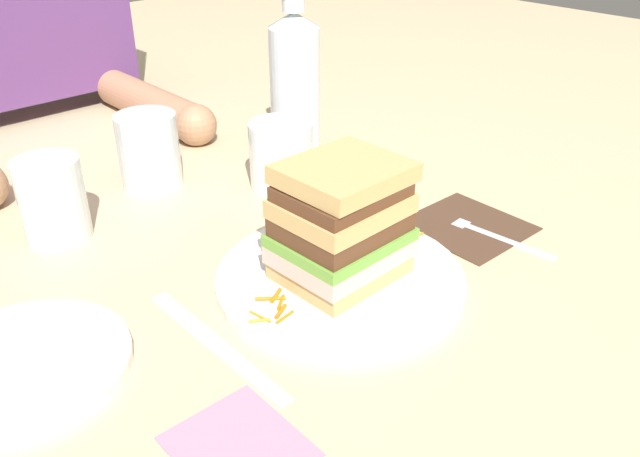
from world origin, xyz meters
TOP-DOWN VIEW (x-y plane):
  - ground_plane at (0.00, 0.00)m, footprint 3.00×3.00m
  - main_plate at (0.02, -0.01)m, footprint 0.25×0.25m
  - sandwich at (0.02, -0.01)m, footprint 0.13×0.10m
  - carrot_shred_0 at (-0.09, -0.02)m, footprint 0.02×0.01m
  - carrot_shred_1 at (-0.09, -0.01)m, footprint 0.01×0.03m
  - carrot_shred_2 at (-0.07, -0.03)m, footprint 0.02×0.01m
  - carrot_shred_3 at (-0.06, -0.01)m, footprint 0.02×0.02m
  - carrot_shred_4 at (-0.06, 0.00)m, footprint 0.02×0.02m
  - carrot_shred_5 at (-0.07, -0.02)m, footprint 0.02×0.01m
  - carrot_shred_6 at (-0.06, -0.00)m, footprint 0.02×0.01m
  - carrot_shred_7 at (0.13, -0.02)m, footprint 0.02×0.01m
  - carrot_shred_8 at (0.10, -0.03)m, footprint 0.02×0.01m
  - carrot_shred_9 at (0.11, 0.01)m, footprint 0.02×0.01m
  - carrot_shred_10 at (0.10, -0.03)m, footprint 0.02×0.02m
  - carrot_shred_11 at (0.12, 0.01)m, footprint 0.01×0.03m
  - napkin_dark at (0.21, -0.03)m, footprint 0.13×0.13m
  - fork at (0.21, -0.05)m, footprint 0.03×0.17m
  - knife at (-0.13, -0.01)m, footprint 0.02×0.20m
  - juice_glass at (0.12, 0.20)m, footprint 0.08×0.08m
  - water_bottle at (0.20, 0.27)m, footprint 0.07×0.07m
  - empty_tumbler_0 at (-0.00, 0.32)m, footprint 0.08×0.08m
  - empty_tumbler_1 at (-0.15, 0.27)m, footprint 0.07×0.07m
  - side_plate at (-0.27, 0.08)m, footprint 0.18×0.18m
  - napkin_pink at (-0.19, -0.11)m, footprint 0.09×0.10m

SIDE VIEW (x-z plane):
  - ground_plane at x=0.00m, z-range 0.00..0.00m
  - napkin_pink at x=-0.19m, z-range 0.00..0.00m
  - napkin_dark at x=0.21m, z-range 0.00..0.00m
  - knife at x=-0.13m, z-range 0.00..0.00m
  - fork at x=0.21m, z-range 0.00..0.01m
  - side_plate at x=-0.27m, z-range 0.00..0.01m
  - main_plate at x=0.02m, z-range 0.00..0.01m
  - carrot_shred_1 at x=-0.09m, z-range 0.01..0.01m
  - carrot_shred_2 at x=-0.07m, z-range 0.01..0.01m
  - carrot_shred_9 at x=0.11m, z-range 0.01..0.01m
  - carrot_shred_8 at x=0.10m, z-range 0.01..0.02m
  - carrot_shred_0 at x=-0.09m, z-range 0.01..0.02m
  - carrot_shred_7 at x=0.13m, z-range 0.01..0.02m
  - carrot_shred_3 at x=-0.06m, z-range 0.01..0.02m
  - carrot_shred_10 at x=0.10m, z-range 0.01..0.02m
  - carrot_shred_11 at x=0.12m, z-range 0.01..0.02m
  - carrot_shred_4 at x=-0.06m, z-range 0.01..0.02m
  - carrot_shred_5 at x=-0.07m, z-range 0.01..0.02m
  - carrot_shred_6 at x=-0.06m, z-range 0.01..0.02m
  - juice_glass at x=0.12m, z-range 0.00..0.08m
  - empty_tumbler_1 at x=-0.15m, z-range 0.00..0.09m
  - empty_tumbler_0 at x=0.00m, z-range 0.00..0.10m
  - sandwich at x=0.02m, z-range 0.01..0.13m
  - water_bottle at x=0.20m, z-range -0.01..0.22m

